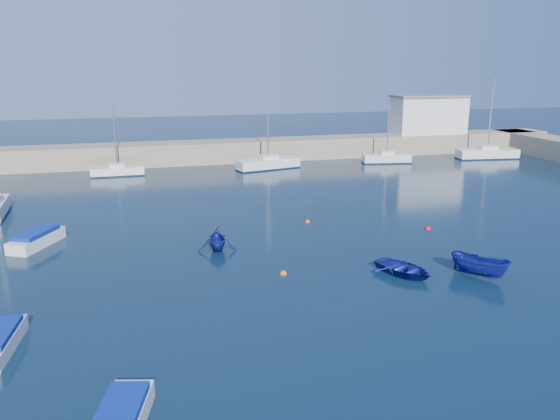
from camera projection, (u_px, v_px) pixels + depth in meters
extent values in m
plane|color=#0C2034|center=(353.00, 321.00, 26.46)|extent=(220.00, 220.00, 0.00)
cube|color=gray|center=(214.00, 152.00, 69.03)|extent=(96.00, 4.50, 2.60)
cube|color=silver|center=(429.00, 116.00, 75.54)|extent=(10.00, 4.00, 5.00)
cube|color=silver|center=(118.00, 171.00, 60.54)|extent=(5.74, 1.66, 0.99)
cylinder|color=#B7BABC|center=(115.00, 137.00, 59.56)|extent=(0.15, 0.15, 6.59)
cube|color=silver|center=(268.00, 164.00, 64.48)|extent=(7.87, 3.88, 1.21)
cylinder|color=#B7BABC|center=(268.00, 122.00, 63.19)|extent=(0.17, 0.17, 8.72)
cube|color=silver|center=(386.00, 159.00, 68.38)|extent=(6.16, 2.56, 1.09)
cylinder|color=#B7BABC|center=(388.00, 127.00, 67.34)|extent=(0.16, 0.16, 6.88)
cube|color=silver|center=(487.00, 154.00, 71.55)|extent=(8.15, 3.27, 1.24)
cylinder|color=#B7BABC|center=(491.00, 114.00, 70.21)|extent=(0.18, 0.18, 9.11)
cube|color=silver|center=(37.00, 240.00, 37.27)|extent=(3.40, 4.69, 0.80)
cube|color=navy|center=(36.00, 233.00, 37.13)|extent=(2.83, 3.66, 0.30)
cube|color=navy|center=(119.00, 411.00, 18.24)|extent=(2.12, 3.37, 0.26)
imported|color=navy|center=(403.00, 269.00, 32.16)|extent=(4.02, 4.47, 0.76)
imported|color=navy|center=(217.00, 239.00, 36.41)|extent=(2.89, 3.24, 1.54)
imported|color=navy|center=(479.00, 266.00, 31.79)|extent=(3.03, 3.61, 1.34)
sphere|color=orange|center=(283.00, 274.00, 32.36)|extent=(0.43, 0.43, 0.43)
sphere|color=#B30D1E|center=(428.00, 229.00, 41.14)|extent=(0.49, 0.49, 0.49)
sphere|color=orange|center=(308.00, 222.00, 42.97)|extent=(0.38, 0.38, 0.38)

